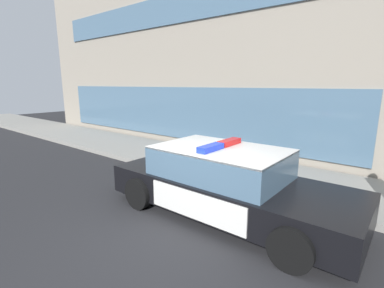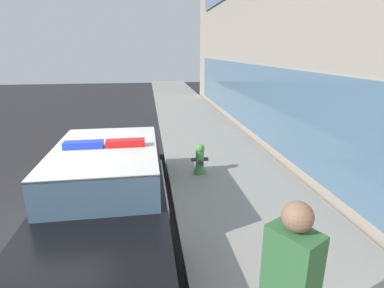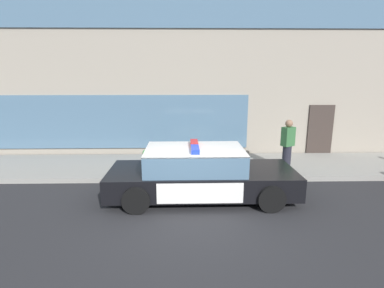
# 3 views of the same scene
# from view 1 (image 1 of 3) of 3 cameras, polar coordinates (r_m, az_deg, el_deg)

# --- Properties ---
(ground) EXTENTS (48.00, 48.00, 0.00)m
(ground) POSITION_cam_1_polar(r_m,az_deg,el_deg) (5.23, -4.61, -18.06)
(ground) COLOR #262628
(sidewalk) EXTENTS (48.00, 2.91, 0.15)m
(sidewalk) POSITION_cam_1_polar(r_m,az_deg,el_deg) (8.24, 14.72, -6.29)
(sidewalk) COLOR gray
(sidewalk) RESTS_ON ground
(storefront_building) EXTENTS (24.63, 9.20, 7.62)m
(storefront_building) POSITION_cam_1_polar(r_m,az_deg,el_deg) (14.26, 18.32, 16.35)
(storefront_building) COLOR gray
(storefront_building) RESTS_ON ground
(police_cruiser) EXTENTS (4.97, 2.12, 1.49)m
(police_cruiser) POSITION_cam_1_polar(r_m,az_deg,el_deg) (5.73, 6.85, -7.80)
(police_cruiser) COLOR black
(police_cruiser) RESTS_ON ground
(fire_hydrant) EXTENTS (0.34, 0.39, 0.73)m
(fire_hydrant) POSITION_cam_1_polar(r_m,az_deg,el_deg) (8.17, 3.91, -2.94)
(fire_hydrant) COLOR #4C994C
(fire_hydrant) RESTS_ON sidewalk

